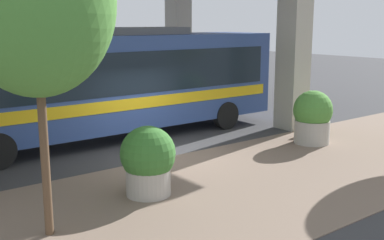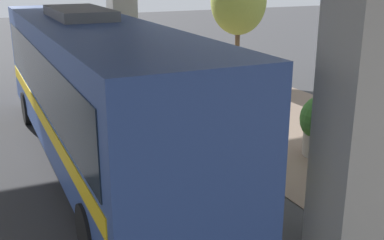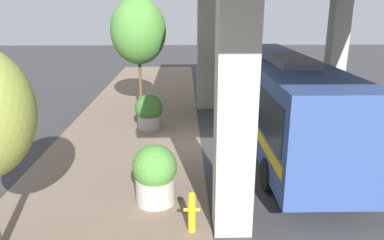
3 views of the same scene
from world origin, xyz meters
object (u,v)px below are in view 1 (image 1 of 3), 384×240
at_px(fire_hydrant, 316,117).
at_px(street_tree_near, 35,1).
at_px(planter_middle, 148,161).
at_px(bus, 114,79).
at_px(planter_front, 312,117).

bearing_deg(fire_hydrant, street_tree_near, 102.56).
bearing_deg(fire_hydrant, planter_middle, 102.16).
height_order(bus, fire_hydrant, bus).
xyz_separation_m(bus, street_tree_near, (-5.93, 4.65, 2.19)).
bearing_deg(planter_front, street_tree_near, 98.57).
xyz_separation_m(planter_middle, street_tree_near, (-0.63, 2.56, 3.37)).
bearing_deg(planter_front, bus, 45.40).
bearing_deg(street_tree_near, planter_middle, -76.19).
bearing_deg(planter_front, fire_hydrant, -55.77).
bearing_deg(planter_middle, fire_hydrant, -77.84).
distance_m(planter_middle, street_tree_near, 4.28).
bearing_deg(fire_hydrant, planter_front, 124.23).
xyz_separation_m(fire_hydrant, planter_front, (-0.99, 1.46, 0.32)).
relative_size(bus, planter_middle, 7.49).
height_order(fire_hydrant, planter_middle, planter_middle).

